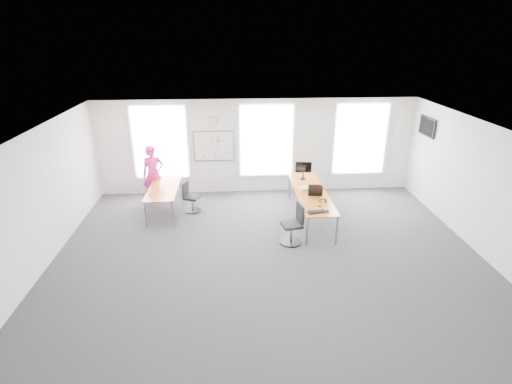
{
  "coord_description": "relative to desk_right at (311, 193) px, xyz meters",
  "views": [
    {
      "loc": [
        -0.82,
        -8.18,
        4.95
      ],
      "look_at": [
        -0.21,
        1.2,
        1.1
      ],
      "focal_mm": 28.0,
      "sensor_mm": 36.0,
      "label": 1
    }
  ],
  "objects": [
    {
      "name": "ceiling",
      "position": [
        -1.36,
        -1.9,
        2.27
      ],
      "size": [
        10.0,
        10.0,
        0.0
      ],
      "primitive_type": "plane",
      "rotation": [
        3.14,
        0.0,
        0.0
      ],
      "color": "white",
      "rests_on": "ground"
    },
    {
      "name": "mouse",
      "position": [
        0.17,
        -1.3,
        0.07
      ],
      "size": [
        0.08,
        0.12,
        0.04
      ],
      "primitive_type": "ellipsoid",
      "rotation": [
        0.0,
        0.0,
        0.06
      ],
      "color": "black",
      "rests_on": "desk_right"
    },
    {
      "name": "headphones",
      "position": [
        0.17,
        -0.75,
        0.1
      ],
      "size": [
        0.18,
        0.1,
        0.1
      ],
      "rotation": [
        0.0,
        0.0,
        -0.14
      ],
      "color": "black",
      "rests_on": "desk_right"
    },
    {
      "name": "wall_front",
      "position": [
        -1.36,
        -5.9,
        0.77
      ],
      "size": [
        10.0,
        0.0,
        10.0
      ],
      "primitive_type": "plane",
      "rotation": [
        -1.57,
        0.0,
        0.0
      ],
      "color": "white",
      "rests_on": "ground"
    },
    {
      "name": "chair_right",
      "position": [
        -0.68,
        -1.39,
        -0.28
      ],
      "size": [
        0.55,
        0.55,
        1.03
      ],
      "rotation": [
        0.0,
        0.0,
        -1.38
      ],
      "color": "black",
      "rests_on": "ground"
    },
    {
      "name": "laptop_sleeve",
      "position": [
        0.06,
        -0.31,
        0.2
      ],
      "size": [
        0.38,
        0.24,
        0.3
      ],
      "rotation": [
        0.0,
        0.0,
        -0.12
      ],
      "color": "black",
      "rests_on": "desk_right"
    },
    {
      "name": "wall_right",
      "position": [
        3.64,
        -1.9,
        0.77
      ],
      "size": [
        0.0,
        10.0,
        10.0
      ],
      "primitive_type": "plane",
      "rotation": [
        1.57,
        0.0,
        -1.57
      ],
      "color": "white",
      "rests_on": "ground"
    },
    {
      "name": "window_left",
      "position": [
        -4.36,
        2.07,
        0.97
      ],
      "size": [
        1.6,
        0.06,
        2.2
      ],
      "primitive_type": "cube",
      "color": "white",
      "rests_on": "wall_back"
    },
    {
      "name": "desk_left",
      "position": [
        -4.13,
        0.67,
        -0.04
      ],
      "size": [
        0.82,
        2.06,
        0.75
      ],
      "color": "#D95E1E",
      "rests_on": "ground"
    },
    {
      "name": "wall_clock",
      "position": [
        -2.71,
        2.07,
        1.62
      ],
      "size": [
        0.3,
        0.04,
        0.3
      ],
      "primitive_type": "cylinder",
      "rotation": [
        1.57,
        0.0,
        0.0
      ],
      "color": "gray",
      "rests_on": "wall_back"
    },
    {
      "name": "wall_left",
      "position": [
        -6.36,
        -1.9,
        0.77
      ],
      "size": [
        0.0,
        10.0,
        10.0
      ],
      "primitive_type": "plane",
      "rotation": [
        1.57,
        0.0,
        1.57
      ],
      "color": "white",
      "rests_on": "ground"
    },
    {
      "name": "chair_left",
      "position": [
        -3.39,
        0.65,
        -0.34
      ],
      "size": [
        0.51,
        0.51,
        0.89
      ],
      "rotation": [
        0.0,
        0.0,
        1.25
      ],
      "color": "black",
      "rests_on": "ground"
    },
    {
      "name": "window_mid",
      "position": [
        -1.06,
        2.07,
        0.97
      ],
      "size": [
        1.6,
        0.06,
        2.2
      ],
      "primitive_type": "cube",
      "color": "white",
      "rests_on": "wall_back"
    },
    {
      "name": "whiteboard",
      "position": [
        -2.71,
        2.07,
        0.82
      ],
      "size": [
        1.2,
        0.03,
        0.9
      ],
      "primitive_type": "cube",
      "color": "white",
      "rests_on": "wall_back"
    },
    {
      "name": "floor",
      "position": [
        -1.36,
        -1.9,
        -0.73
      ],
      "size": [
        10.0,
        10.0,
        0.0
      ],
      "primitive_type": "plane",
      "color": "#2A2A2F",
      "rests_on": "ground"
    },
    {
      "name": "tv",
      "position": [
        3.59,
        1.1,
        1.57
      ],
      "size": [
        0.06,
        0.9,
        0.55
      ],
      "primitive_type": "cube",
      "color": "black",
      "rests_on": "wall_right"
    },
    {
      "name": "monitor",
      "position": [
        -0.04,
        1.02,
        0.37
      ],
      "size": [
        0.49,
        0.2,
        0.54
      ],
      "rotation": [
        0.0,
        0.0,
        -0.1
      ],
      "color": "black",
      "rests_on": "desk_right"
    },
    {
      "name": "desk_right",
      "position": [
        0.0,
        0.0,
        0.0
      ],
      "size": [
        0.85,
        3.19,
        0.78
      ],
      "color": "#D95E1E",
      "rests_on": "ground"
    },
    {
      "name": "wall_back",
      "position": [
        -1.36,
        2.1,
        0.77
      ],
      "size": [
        10.0,
        0.0,
        10.0
      ],
      "primitive_type": "plane",
      "rotation": [
        1.57,
        0.0,
        0.0
      ],
      "color": "white",
      "rests_on": "ground"
    },
    {
      "name": "window_right",
      "position": [
        1.94,
        2.07,
        0.97
      ],
      "size": [
        1.6,
        0.06,
        2.2
      ],
      "primitive_type": "cube",
      "color": "white",
      "rests_on": "wall_back"
    },
    {
      "name": "paper_stack",
      "position": [
        -0.13,
        0.1,
        0.1
      ],
      "size": [
        0.35,
        0.29,
        0.11
      ],
      "primitive_type": "cube",
      "rotation": [
        0.0,
        0.0,
        0.17
      ],
      "color": "beige",
      "rests_on": "desk_right"
    },
    {
      "name": "lens_cap",
      "position": [
        0.04,
        -0.98,
        0.05
      ],
      "size": [
        0.08,
        0.08,
        0.01
      ],
      "primitive_type": "cylinder",
      "rotation": [
        0.0,
        0.0,
        0.13
      ],
      "color": "black",
      "rests_on": "desk_right"
    },
    {
      "name": "keyboard",
      "position": [
        -0.11,
        -1.32,
        0.06
      ],
      "size": [
        0.5,
        0.28,
        0.02
      ],
      "primitive_type": "cube",
      "rotation": [
        0.0,
        0.0,
        0.26
      ],
      "color": "black",
      "rests_on": "desk_right"
    },
    {
      "name": "person",
      "position": [
        -4.52,
        1.37,
        0.17
      ],
      "size": [
        0.75,
        0.6,
        1.79
      ],
      "primitive_type": "imported",
      "rotation": [
        0.0,
        0.0,
        0.3
      ],
      "color": "#D9208D",
      "rests_on": "ground"
    }
  ]
}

